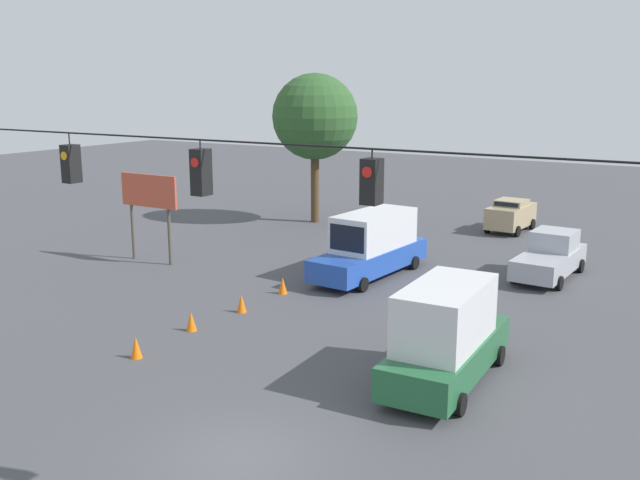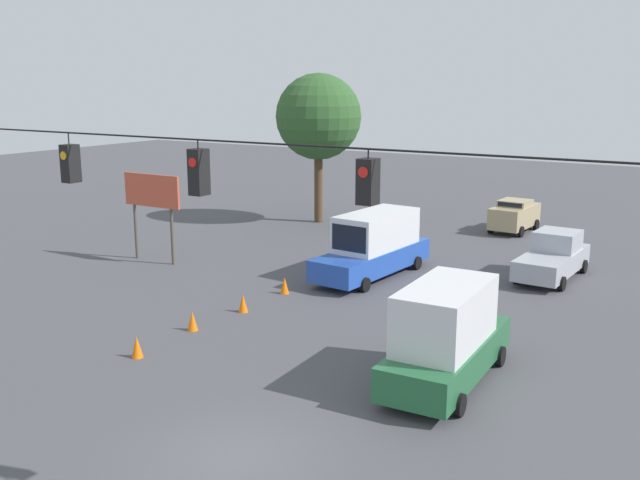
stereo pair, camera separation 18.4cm
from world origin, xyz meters
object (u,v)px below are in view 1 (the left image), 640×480
object	(u,v)px
overhead_signal_span	(203,258)
traffic_cone_second	(191,321)
roadside_billboard	(149,198)
box_truck_green_crossing_near	(446,335)
tree_horizon_left	(315,117)
box_truck_blue_withflow_far	(372,245)
pickup_truck_silver_oncoming_deep	(550,256)
sedan_tan_withflow_deep	(511,215)
traffic_cone_third	(241,303)
traffic_cone_fourth	(283,285)
traffic_cone_fifth	(310,272)
traffic_cone_nearest	(136,347)

from	to	relation	value
overhead_signal_span	traffic_cone_second	distance (m)	11.09
traffic_cone_second	roadside_billboard	size ratio (longest dim) A/B	0.17
box_truck_green_crossing_near	tree_horizon_left	world-z (taller)	tree_horizon_left
box_truck_blue_withflow_far	pickup_truck_silver_oncoming_deep	xyz separation A→B (m)	(-7.23, -4.00, -0.49)
box_truck_blue_withflow_far	sedan_tan_withflow_deep	distance (m)	13.63
traffic_cone_third	overhead_signal_span	bearing A→B (deg)	123.60
traffic_cone_fourth	traffic_cone_fifth	size ratio (longest dim) A/B	1.00
overhead_signal_span	box_truck_blue_withflow_far	size ratio (longest dim) A/B	3.16
pickup_truck_silver_oncoming_deep	sedan_tan_withflow_deep	bearing A→B (deg)	-64.01
box_truck_blue_withflow_far	pickup_truck_silver_oncoming_deep	world-z (taller)	box_truck_blue_withflow_far
traffic_cone_fourth	traffic_cone_nearest	bearing A→B (deg)	89.40
roadside_billboard	traffic_cone_fourth	bearing A→B (deg)	171.68
pickup_truck_silver_oncoming_deep	traffic_cone_fifth	size ratio (longest dim) A/B	7.64
overhead_signal_span	traffic_cone_fourth	world-z (taller)	overhead_signal_span
overhead_signal_span	traffic_cone_fifth	xyz separation A→B (m)	(6.73, -15.34, -4.81)
traffic_cone_fourth	traffic_cone_second	bearing A→B (deg)	87.15
traffic_cone_fourth	traffic_cone_fifth	xyz separation A→B (m)	(0.14, -2.50, 0.00)
traffic_cone_nearest	traffic_cone_second	world-z (taller)	same
box_truck_blue_withflow_far	tree_horizon_left	size ratio (longest dim) A/B	0.78
traffic_cone_third	traffic_cone_fourth	distance (m)	2.92
traffic_cone_nearest	tree_horizon_left	size ratio (longest dim) A/B	0.08
sedan_tan_withflow_deep	traffic_cone_nearest	xyz separation A→B (m)	(4.67, 26.50, -0.64)
traffic_cone_nearest	traffic_cone_fourth	world-z (taller)	same
box_truck_green_crossing_near	roadside_billboard	size ratio (longest dim) A/B	1.42
sedan_tan_withflow_deep	traffic_cone_third	world-z (taller)	sedan_tan_withflow_deep
box_truck_green_crossing_near	sedan_tan_withflow_deep	xyz separation A→B (m)	(4.76, -23.16, -0.51)
overhead_signal_span	traffic_cone_fourth	xyz separation A→B (m)	(6.59, -12.84, -4.81)
traffic_cone_nearest	traffic_cone_fourth	bearing A→B (deg)	-90.60
overhead_signal_span	sedan_tan_withflow_deep	distance (m)	31.17
sedan_tan_withflow_deep	box_truck_blue_withflow_far	bearing A→B (deg)	78.70
pickup_truck_silver_oncoming_deep	traffic_cone_second	world-z (taller)	pickup_truck_silver_oncoming_deep
traffic_cone_second	box_truck_green_crossing_near	bearing A→B (deg)	-177.60
traffic_cone_second	traffic_cone_fourth	bearing A→B (deg)	-92.85
traffic_cone_nearest	roadside_billboard	xyz separation A→B (m)	(8.71, -9.80, 2.86)
roadside_billboard	traffic_cone_third	bearing A→B (deg)	154.46
box_truck_blue_withflow_far	tree_horizon_left	distance (m)	14.30
traffic_cone_fifth	tree_horizon_left	bearing A→B (deg)	-59.63
overhead_signal_span	roadside_billboard	distance (m)	20.98
pickup_truck_silver_oncoming_deep	traffic_cone_third	size ratio (longest dim) A/B	7.64
overhead_signal_span	traffic_cone_second	bearing A→B (deg)	-46.60
traffic_cone_nearest	roadside_billboard	world-z (taller)	roadside_billboard
sedan_tan_withflow_deep	traffic_cone_third	xyz separation A→B (m)	(4.58, 20.90, -0.64)
box_truck_green_crossing_near	traffic_cone_nearest	size ratio (longest dim) A/B	8.54
sedan_tan_withflow_deep	traffic_cone_fourth	distance (m)	18.57
traffic_cone_nearest	traffic_cone_third	world-z (taller)	same
box_truck_blue_withflow_far	traffic_cone_fourth	xyz separation A→B (m)	(1.91, 4.62, -1.10)
overhead_signal_span	traffic_cone_second	xyz separation A→B (m)	(6.87, -7.27, -4.81)
pickup_truck_silver_oncoming_deep	traffic_cone_nearest	bearing A→B (deg)	61.69
traffic_cone_second	tree_horizon_left	xyz separation A→B (m)	(6.84, -19.97, 6.33)
pickup_truck_silver_oncoming_deep	traffic_cone_fifth	xyz separation A→B (m)	(9.29, 6.12, -0.61)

